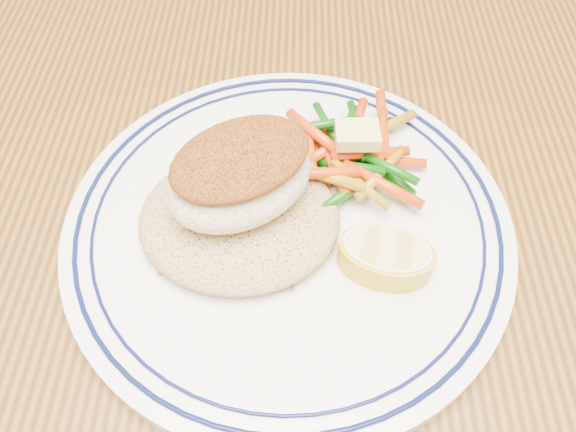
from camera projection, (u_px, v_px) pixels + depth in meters
The scene contains 7 objects.
dining_table at pixel (280, 320), 0.45m from camera, with size 1.50×0.90×0.75m.
plate at pixel (288, 225), 0.37m from camera, with size 0.30×0.30×0.02m.
rice_pilaf at pixel (239, 215), 0.36m from camera, with size 0.13×0.11×0.02m, color #A68753.
fish_fillet at pixel (240, 174), 0.34m from camera, with size 0.12×0.11×0.05m.
vegetable_pile at pixel (346, 153), 0.39m from camera, with size 0.11×0.11×0.03m.
butter_pat at pixel (357, 135), 0.37m from camera, with size 0.03×0.02×0.01m, color #E5DB70.
lemon_wedge at pixel (385, 256), 0.34m from camera, with size 0.07×0.06×0.02m.
Camera 1 is at (0.01, -0.20, 1.07)m, focal length 35.00 mm.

